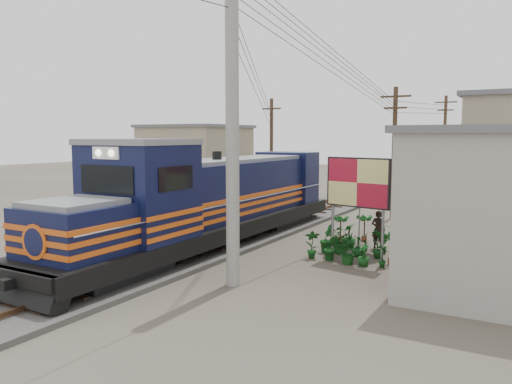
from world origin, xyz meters
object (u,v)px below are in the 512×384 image
Objects in this scene: locomotive at (208,203)px; billboard at (358,185)px; vendor at (378,230)px; market_umbrella at (360,196)px.

billboard is at bearing 6.58° from locomotive.
billboard is at bearing 92.17° from vendor.
market_umbrella is at bearing 114.72° from billboard.
market_umbrella is (-0.33, 1.33, -0.53)m from billboard.
vendor is at bearing 71.08° from market_umbrella.
billboard is at bearing -75.90° from market_umbrella.
locomotive is 6.79× the size of market_umbrella.
vendor is (0.40, 1.17, -1.43)m from market_umbrella.
market_umbrella is 1.63× the size of vendor.
billboard is 3.18m from vendor.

